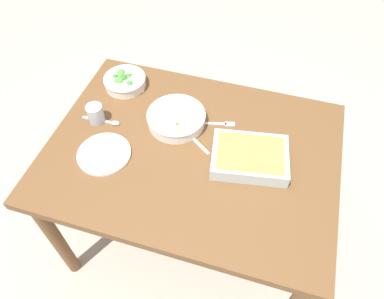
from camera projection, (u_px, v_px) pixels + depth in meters
ground_plane at (192, 229)px, 2.08m from camera, size 6.00×6.00×0.00m
dining_table at (192, 162)px, 1.58m from camera, size 1.20×0.90×0.74m
stew_bowl at (176, 118)px, 1.57m from camera, size 0.26×0.26×0.06m
broccoli_bowl at (125, 81)px, 1.73m from camera, size 0.20×0.20×0.07m
baking_dish at (250, 157)px, 1.44m from camera, size 0.33×0.27×0.06m
drink_cup at (96, 114)px, 1.58m from camera, size 0.07×0.07×0.08m
side_plate at (104, 154)px, 1.48m from camera, size 0.22×0.22×0.01m
spoon_by_stew at (192, 137)px, 1.54m from camera, size 0.15×0.12×0.01m
spoon_by_broccoli at (133, 88)px, 1.73m from camera, size 0.18×0.06×0.01m
spoon_spare at (106, 122)px, 1.60m from camera, size 0.18×0.03×0.01m
fork_on_table at (218, 124)px, 1.59m from camera, size 0.18×0.06×0.01m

